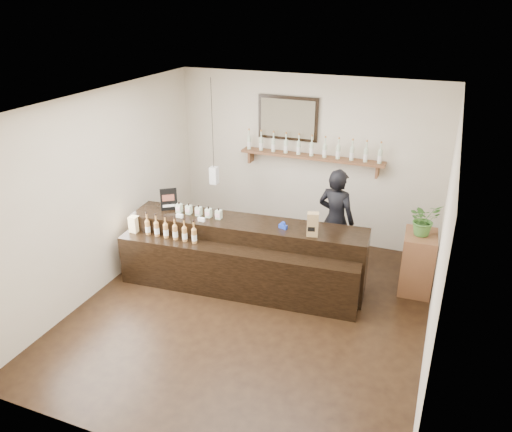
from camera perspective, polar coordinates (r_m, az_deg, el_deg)
The scene contains 10 objects.
ground at distance 6.91m, azimuth -0.48°, elevation -10.67°, with size 5.00×5.00×0.00m, color black.
room_shell at distance 6.11m, azimuth -0.54°, elevation 2.61°, with size 5.00×5.00×5.00m.
back_wall_decor at distance 8.27m, azimuth 4.70°, elevation 8.66°, with size 2.66×0.96×1.69m.
counter at distance 7.24m, azimuth -1.48°, elevation -4.71°, with size 3.49×1.18×1.13m.
promo_sign at distance 7.55m, azimuth -9.94°, elevation 1.88°, with size 0.21×0.16×0.35m.
paper_bag at distance 6.68m, azimuth 6.50°, elevation -0.96°, with size 0.17×0.15×0.33m.
tape_dispenser at distance 6.90m, azimuth 3.10°, elevation -1.13°, with size 0.13×0.08×0.10m.
side_cabinet at distance 7.49m, azimuth 17.97°, elevation -5.05°, with size 0.47×0.63×0.88m.
potted_plant at distance 7.20m, azimuth 18.64°, elevation -0.35°, with size 0.42×0.36×0.47m, color #40712D.
shopkeeper at distance 7.58m, azimuth 9.14°, elevation 0.25°, with size 0.67×0.44×1.84m, color black.
Camera 1 is at (2.14, -5.27, 3.92)m, focal length 35.00 mm.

